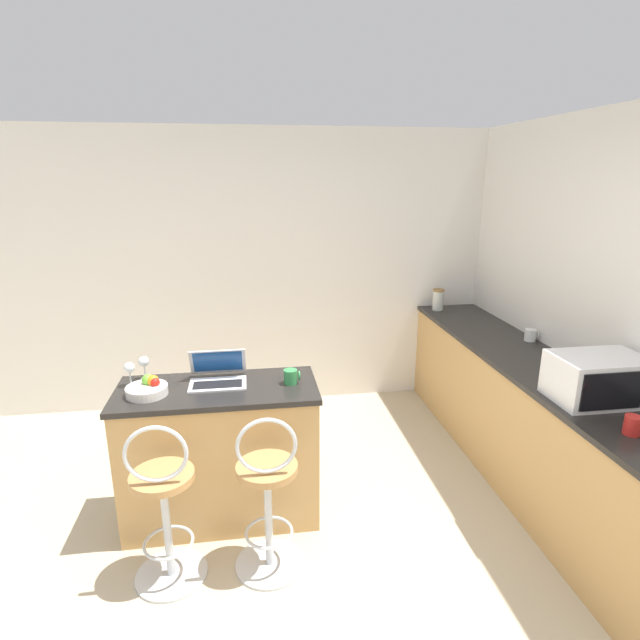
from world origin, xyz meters
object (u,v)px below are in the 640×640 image
(fruit_bowl, at_px, (148,388))
(wine_glass_tall, at_px, (144,362))
(mug_white, at_px, (531,335))
(wine_glass_short, at_px, (129,369))
(bar_stool_near, at_px, (164,508))
(laptop, at_px, (218,374))
(microwave, at_px, (598,379))
(mug_green, at_px, (291,377))
(mug_red, at_px, (633,425))
(bar_stool_far, at_px, (268,498))
(storage_jar, at_px, (438,299))

(fruit_bowl, bearing_deg, wine_glass_tall, 103.79)
(mug_white, distance_m, wine_glass_short, 2.98)
(bar_stool_near, bearing_deg, laptop, 65.21)
(fruit_bowl, bearing_deg, microwave, -10.10)
(mug_green, relative_size, mug_red, 1.03)
(wine_glass_tall, bearing_deg, mug_white, 7.12)
(bar_stool_near, distance_m, mug_green, 1.03)
(bar_stool_far, relative_size, mug_red, 9.90)
(microwave, distance_m, wine_glass_short, 2.79)
(laptop, bearing_deg, mug_white, 11.02)
(mug_red, distance_m, mug_white, 1.49)
(bar_stool_far, height_order, storage_jar, storage_jar)
(bar_stool_far, bearing_deg, mug_green, 70.42)
(mug_green, distance_m, mug_white, 2.03)
(laptop, distance_m, wine_glass_tall, 0.48)
(bar_stool_near, relative_size, wine_glass_short, 6.31)
(bar_stool_near, bearing_deg, wine_glass_tall, 104.28)
(mug_red, bearing_deg, bar_stool_near, 171.03)
(bar_stool_far, distance_m, fruit_bowl, 0.97)
(bar_stool_far, bearing_deg, bar_stool_near, 180.00)
(wine_glass_tall, xyz_separation_m, storage_jar, (2.50, 1.37, -0.01))
(mug_green, distance_m, mug_red, 1.88)
(laptop, xyz_separation_m, fruit_bowl, (-0.41, -0.13, -0.01))
(storage_jar, height_order, wine_glass_short, storage_jar)
(fruit_bowl, relative_size, wine_glass_tall, 1.57)
(microwave, distance_m, mug_white, 1.09)
(mug_red, height_order, mug_white, mug_red)
(mug_red, bearing_deg, fruit_bowl, 161.20)
(microwave, xyz_separation_m, fruit_bowl, (-2.60, 0.46, -0.10))
(bar_stool_far, xyz_separation_m, mug_green, (0.18, 0.51, 0.50))
(wine_glass_tall, height_order, mug_white, wine_glass_tall)
(storage_jar, bearing_deg, wine_glass_tall, -151.32)
(microwave, distance_m, mug_green, 1.81)
(bar_stool_far, bearing_deg, microwave, 0.47)
(bar_stool_far, xyz_separation_m, wine_glass_short, (-0.81, 0.62, 0.57))
(bar_stool_far, xyz_separation_m, mug_red, (1.83, -0.38, 0.51))
(laptop, relative_size, fruit_bowl, 1.44)
(mug_green, relative_size, mug_white, 0.98)
(mug_green, distance_m, storage_jar, 2.23)
(bar_stool_near, bearing_deg, wine_glass_short, 112.06)
(laptop, xyz_separation_m, wine_glass_short, (-0.53, 0.01, 0.06))
(microwave, bearing_deg, wine_glass_tall, 165.14)
(bar_stool_near, bearing_deg, storage_jar, 42.06)
(bar_stool_near, relative_size, wine_glass_tall, 6.38)
(microwave, distance_m, fruit_bowl, 2.64)
(microwave, height_order, fruit_bowl, microwave)
(wine_glass_tall, relative_size, mug_white, 1.48)
(laptop, relative_size, wine_glass_tall, 2.27)
(bar_stool_far, xyz_separation_m, microwave, (1.92, 0.02, 0.59))
(microwave, bearing_deg, storage_jar, 94.46)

